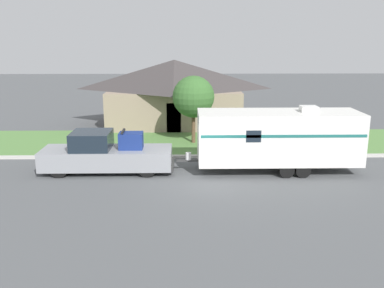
{
  "coord_description": "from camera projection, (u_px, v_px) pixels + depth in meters",
  "views": [
    {
      "loc": [
        -0.8,
        -19.13,
        6.51
      ],
      "look_at": [
        -0.41,
        1.28,
        1.4
      ],
      "focal_mm": 40.0,
      "sensor_mm": 36.0,
      "label": 1
    }
  ],
  "objects": [
    {
      "name": "lawn_strip",
      "position": [
        197.0,
        142.0,
        27.32
      ],
      "size": [
        80.0,
        7.0,
        0.03
      ],
      "color": "#568442",
      "rests_on": "ground_plane"
    },
    {
      "name": "mailbox",
      "position": [
        288.0,
        137.0,
        24.23
      ],
      "size": [
        0.48,
        0.2,
        1.29
      ],
      "color": "brown",
      "rests_on": "ground_plane"
    },
    {
      "name": "travel_trailer",
      "position": [
        278.0,
        137.0,
        21.04
      ],
      "size": [
        8.97,
        2.51,
        3.28
      ],
      "color": "black",
      "rests_on": "ground_plane"
    },
    {
      "name": "curb_strip",
      "position": [
        198.0,
        156.0,
        23.77
      ],
      "size": [
        80.0,
        0.3,
        0.14
      ],
      "color": "beige",
      "rests_on": "ground_plane"
    },
    {
      "name": "pickup_truck",
      "position": [
        106.0,
        154.0,
        21.09
      ],
      "size": [
        6.48,
        2.08,
        2.1
      ],
      "color": "black",
      "rests_on": "ground_plane"
    },
    {
      "name": "house_across_street",
      "position": [
        174.0,
        91.0,
        32.28
      ],
      "size": [
        10.46,
        6.61,
        4.89
      ],
      "color": "gray",
      "rests_on": "ground_plane"
    },
    {
      "name": "tree_in_yard",
      "position": [
        193.0,
        97.0,
        26.39
      ],
      "size": [
        2.59,
        2.59,
        4.24
      ],
      "color": "brown",
      "rests_on": "ground_plane"
    },
    {
      "name": "ground_plane",
      "position": [
        201.0,
        179.0,
        20.15
      ],
      "size": [
        120.0,
        120.0,
        0.0
      ],
      "primitive_type": "plane",
      "color": "#515456"
    }
  ]
}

